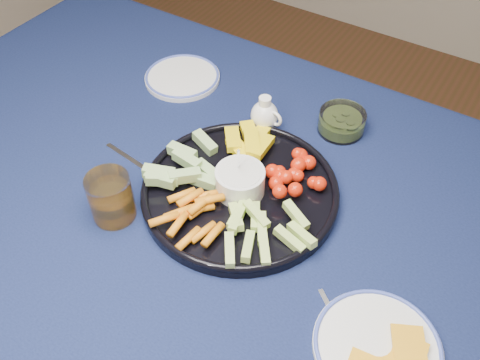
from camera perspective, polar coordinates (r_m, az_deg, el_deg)
The scene contains 9 objects.
dining_table at distance 1.18m, azimuth -3.36°, elevation -4.07°, with size 1.67×1.07×0.75m.
crudite_platter at distance 1.08m, azimuth -0.15°, elevation -0.87°, with size 0.40×0.40×0.13m.
creamer_pitcher at distance 1.23m, azimuth 2.66°, elevation 6.89°, with size 0.08×0.06×0.09m.
pickle_bowl at distance 1.25m, azimuth 10.78°, elevation 6.03°, with size 0.11×0.11×0.05m.
cheese_plate at distance 0.93m, azimuth 14.47°, elevation -16.74°, with size 0.21×0.21×0.02m.
juice_tumbler at distance 1.06m, azimuth -13.55°, elevation -2.07°, with size 0.09×0.09×0.10m.
fork_left at distance 1.18m, azimuth -10.65°, elevation 1.52°, with size 0.18×0.04×0.00m.
fork_right at distance 0.94m, azimuth 10.77°, elevation -15.58°, with size 0.12×0.10×0.00m.
side_plate_extra at distance 1.40m, azimuth -6.17°, elevation 10.87°, with size 0.19×0.19×0.02m.
Camera 1 is at (0.46, -0.59, 1.57)m, focal length 40.00 mm.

